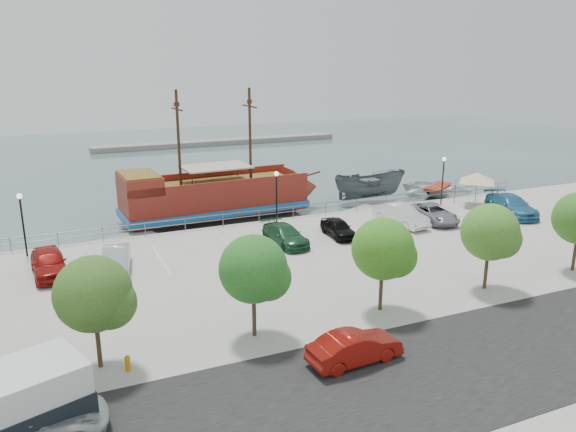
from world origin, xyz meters
name	(u,v)px	position (x,y,z in m)	size (l,w,h in m)	color
ground	(313,263)	(0.00, 0.00, -1.00)	(160.00, 160.00, 0.00)	#3B4D4D
street	(474,361)	(0.00, -16.00, 0.01)	(100.00, 8.00, 0.04)	black
sidewalk	(396,307)	(0.00, -10.00, 0.01)	(100.00, 4.00, 0.05)	gray
seawall_railing	(271,214)	(0.00, 7.80, 0.53)	(50.00, 0.06, 1.00)	slate
far_shore	(219,142)	(10.00, 55.00, -0.60)	(40.00, 3.00, 0.80)	gray
pirate_ship	(229,195)	(-1.63, 13.54, 0.96)	(18.74, 6.06, 11.73)	maroon
patrol_boat	(370,188)	(12.56, 13.05, 0.40)	(2.72, 7.24, 2.80)	#50575D
speedboat	(438,190)	(19.93, 11.90, -0.28)	(4.95, 6.93, 1.44)	silver
dock_west	(108,245)	(-12.62, 9.20, -0.78)	(7.68, 2.19, 0.44)	gray
dock_mid	(353,214)	(8.49, 9.20, -0.82)	(6.45, 1.84, 0.37)	gray
dock_east	(419,206)	(15.68, 9.20, -0.81)	(6.55, 1.87, 0.37)	gray
canopy_tent	(478,173)	(18.60, 5.04, 2.95)	(4.22, 4.22, 3.39)	slate
street_van	(18,426)	(-18.04, -14.20, 0.82)	(2.73, 5.92, 1.65)	#A2A5A9
street_sedan	(355,347)	(-4.84, -13.97, 0.70)	(1.48, 4.26, 1.40)	maroon
fire_hydrant	(128,363)	(-13.97, -10.80, 0.40)	(0.26, 0.26, 0.74)	#C28108
lamp_post_left	(22,213)	(-18.00, 6.50, 2.94)	(0.36, 0.36, 4.28)	black
lamp_post_mid	(277,188)	(0.00, 6.50, 2.94)	(0.36, 0.36, 4.28)	black
lamp_post_right	(443,172)	(16.00, 6.50, 2.94)	(0.36, 0.36, 4.28)	black
tree_b	(97,296)	(-14.85, -10.07, 3.30)	(3.30, 3.20, 5.00)	#473321
tree_c	(257,271)	(-7.85, -10.07, 3.30)	(3.30, 3.20, 5.00)	#473321
tree_d	(386,251)	(-0.85, -10.07, 3.30)	(3.30, 3.20, 5.00)	#473321
tree_e	(493,234)	(6.15, -10.07, 3.30)	(3.30, 3.20, 5.00)	#473321
parked_car_a	(49,262)	(-16.69, 2.22, 0.81)	(1.92, 4.78, 1.63)	maroon
parked_car_b	(116,259)	(-12.85, 1.43, 0.73)	(1.55, 4.45, 1.47)	#B5B8C0
parked_car_d	(285,235)	(-1.29, 1.82, 0.68)	(1.91, 4.69, 1.36)	#1C4C2B
parked_car_e	(338,228)	(3.00, 1.90, 0.66)	(1.57, 3.89, 1.33)	black
parked_car_f	(401,215)	(8.91, 2.50, 0.82)	(1.73, 4.95, 1.63)	white
parked_car_g	(434,213)	(11.90, 2.26, 0.70)	(2.33, 5.05, 1.40)	gray
parked_car_h	(511,205)	(19.04, 1.24, 0.82)	(2.31, 5.68, 1.65)	teal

